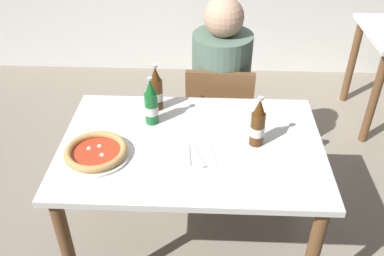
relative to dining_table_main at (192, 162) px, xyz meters
name	(u,v)px	position (x,y,z in m)	size (l,w,h in m)	color
ground_plane	(192,249)	(0.00, 0.00, -0.64)	(8.00, 8.00, 0.00)	gray
dining_table_main	(192,162)	(0.00, 0.00, 0.00)	(1.20, 0.80, 0.75)	silver
chair_behind_table	(219,118)	(0.14, 0.61, -0.15)	(0.42, 0.42, 0.85)	brown
diner_seated	(220,99)	(0.14, 0.66, -0.05)	(0.34, 0.34, 1.21)	#2D3342
pizza_margherita_near	(96,152)	(-0.41, -0.11, 0.14)	(0.30, 0.30, 0.04)	white
beer_bottle_left	(151,104)	(-0.20, 0.16, 0.22)	(0.07, 0.07, 0.25)	#196B2D
beer_bottle_center	(258,125)	(0.29, 0.01, 0.22)	(0.07, 0.07, 0.25)	#512D0F
beer_bottle_right	(156,90)	(-0.19, 0.29, 0.22)	(0.07, 0.07, 0.25)	#512D0F
napkin_with_cutlery	(193,154)	(0.01, -0.08, 0.12)	(0.21, 0.21, 0.01)	white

